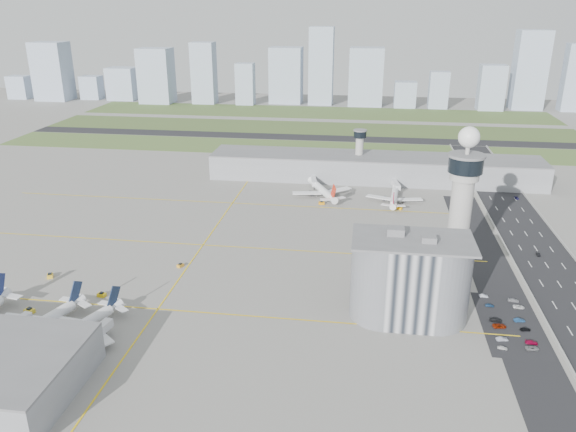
# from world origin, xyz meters

# --- Properties ---
(ground) EXTENTS (1000.00, 1000.00, 0.00)m
(ground) POSITION_xyz_m (0.00, 0.00, 0.00)
(ground) COLOR gray
(grass_strip_0) EXTENTS (480.00, 50.00, 0.08)m
(grass_strip_0) POSITION_xyz_m (-20.00, 225.00, 0.04)
(grass_strip_0) COLOR #4C6831
(grass_strip_0) RESTS_ON ground
(grass_strip_1) EXTENTS (480.00, 60.00, 0.08)m
(grass_strip_1) POSITION_xyz_m (-20.00, 300.00, 0.04)
(grass_strip_1) COLOR #3F5227
(grass_strip_1) RESTS_ON ground
(grass_strip_2) EXTENTS (480.00, 70.00, 0.08)m
(grass_strip_2) POSITION_xyz_m (-20.00, 380.00, 0.04)
(grass_strip_2) COLOR #3E5427
(grass_strip_2) RESTS_ON ground
(runway) EXTENTS (480.00, 22.00, 0.10)m
(runway) POSITION_xyz_m (-20.00, 262.00, 0.06)
(runway) COLOR black
(runway) RESTS_ON ground
(highway) EXTENTS (28.00, 500.00, 0.10)m
(highway) POSITION_xyz_m (115.00, 0.00, 0.05)
(highway) COLOR black
(highway) RESTS_ON ground
(barrier_left) EXTENTS (0.60, 500.00, 1.20)m
(barrier_left) POSITION_xyz_m (101.00, 0.00, 0.60)
(barrier_left) COLOR #9E9E99
(barrier_left) RESTS_ON ground
(landside_road) EXTENTS (18.00, 260.00, 0.08)m
(landside_road) POSITION_xyz_m (90.00, -10.00, 0.04)
(landside_road) COLOR black
(landside_road) RESTS_ON ground
(parking_lot) EXTENTS (20.00, 44.00, 0.10)m
(parking_lot) POSITION_xyz_m (88.00, -22.00, 0.05)
(parking_lot) COLOR black
(parking_lot) RESTS_ON ground
(taxiway_line_h_0) EXTENTS (260.00, 0.60, 0.01)m
(taxiway_line_h_0) POSITION_xyz_m (-40.00, -30.00, 0.01)
(taxiway_line_h_0) COLOR yellow
(taxiway_line_h_0) RESTS_ON ground
(taxiway_line_h_1) EXTENTS (260.00, 0.60, 0.01)m
(taxiway_line_h_1) POSITION_xyz_m (-40.00, 30.00, 0.01)
(taxiway_line_h_1) COLOR yellow
(taxiway_line_h_1) RESTS_ON ground
(taxiway_line_h_2) EXTENTS (260.00, 0.60, 0.01)m
(taxiway_line_h_2) POSITION_xyz_m (-40.00, 90.00, 0.01)
(taxiway_line_h_2) COLOR yellow
(taxiway_line_h_2) RESTS_ON ground
(taxiway_line_v) EXTENTS (0.60, 260.00, 0.01)m
(taxiway_line_v) POSITION_xyz_m (-40.00, 30.00, 0.01)
(taxiway_line_v) COLOR yellow
(taxiway_line_v) RESTS_ON ground
(control_tower) EXTENTS (14.00, 14.00, 64.50)m
(control_tower) POSITION_xyz_m (72.00, 8.00, 35.04)
(control_tower) COLOR #ADAAA5
(control_tower) RESTS_ON ground
(secondary_tower) EXTENTS (8.60, 8.60, 31.90)m
(secondary_tower) POSITION_xyz_m (30.00, 150.00, 18.80)
(secondary_tower) COLOR #ADAAA5
(secondary_tower) RESTS_ON ground
(admin_building) EXTENTS (42.00, 24.00, 33.50)m
(admin_building) POSITION_xyz_m (51.99, -22.00, 15.30)
(admin_building) COLOR #B2B2B7
(admin_building) RESTS_ON ground
(terminal_pier) EXTENTS (210.00, 32.00, 15.80)m
(terminal_pier) POSITION_xyz_m (40.00, 148.00, 7.90)
(terminal_pier) COLOR gray
(terminal_pier) RESTS_ON ground
(airplane_near_b) EXTENTS (46.22, 50.14, 11.53)m
(airplane_near_b) POSITION_xyz_m (-74.94, -51.70, 5.77)
(airplane_near_b) COLOR white
(airplane_near_b) RESTS_ON ground
(airplane_near_c) EXTENTS (46.39, 49.54, 11.08)m
(airplane_near_c) POSITION_xyz_m (-60.85, -51.34, 5.54)
(airplane_near_c) COLOR white
(airplane_near_c) RESTS_ON ground
(airplane_far_a) EXTENTS (51.80, 55.04, 12.21)m
(airplane_far_a) POSITION_xyz_m (9.40, 111.38, 6.11)
(airplane_far_a) COLOR white
(airplane_far_a) RESTS_ON ground
(airplane_far_b) EXTENTS (34.94, 40.19, 10.61)m
(airplane_far_b) POSITION_xyz_m (51.68, 105.71, 5.31)
(airplane_far_b) COLOR white
(airplane_far_b) RESTS_ON ground
(jet_bridge_near_1) EXTENTS (5.39, 14.31, 5.70)m
(jet_bridge_near_1) POSITION_xyz_m (-83.00, -61.00, 2.85)
(jet_bridge_near_1) COLOR silver
(jet_bridge_near_1) RESTS_ON ground
(jet_bridge_near_2) EXTENTS (5.39, 14.31, 5.70)m
(jet_bridge_near_2) POSITION_xyz_m (-53.00, -61.00, 2.85)
(jet_bridge_near_2) COLOR silver
(jet_bridge_near_2) RESTS_ON ground
(jet_bridge_far_0) EXTENTS (5.39, 14.31, 5.70)m
(jet_bridge_far_0) POSITION_xyz_m (2.00, 132.00, 2.85)
(jet_bridge_far_0) COLOR silver
(jet_bridge_far_0) RESTS_ON ground
(jet_bridge_far_1) EXTENTS (5.39, 14.31, 5.70)m
(jet_bridge_far_1) POSITION_xyz_m (52.00, 132.00, 2.85)
(jet_bridge_far_1) COLOR silver
(jet_bridge_far_1) RESTS_ON ground
(tug_0) EXTENTS (3.48, 3.95, 1.92)m
(tug_0) POSITION_xyz_m (-93.75, -11.42, 0.96)
(tug_0) COLOR gold
(tug_0) RESTS_ON ground
(tug_1) EXTENTS (4.13, 3.41, 2.06)m
(tug_1) POSITION_xyz_m (-85.99, -39.20, 1.03)
(tug_1) COLOR yellow
(tug_1) RESTS_ON ground
(tug_2) EXTENTS (3.40, 2.59, 1.81)m
(tug_2) POSITION_xyz_m (-65.15, -23.75, 0.91)
(tug_2) COLOR gold
(tug_2) RESTS_ON ground
(tug_3) EXTENTS (2.99, 3.36, 1.62)m
(tug_3) POSITION_xyz_m (-43.09, 5.95, 0.81)
(tug_3) COLOR orange
(tug_3) RESTS_ON ground
(tug_4) EXTENTS (3.60, 2.80, 1.88)m
(tug_4) POSITION_xyz_m (10.68, 95.24, 0.94)
(tug_4) COLOR orange
(tug_4) RESTS_ON ground
(tug_5) EXTENTS (3.64, 3.14, 1.77)m
(tug_5) POSITION_xyz_m (54.21, 93.23, 0.89)
(tug_5) COLOR #F5A103
(tug_5) RESTS_ON ground
(car_lot_0) EXTENTS (3.42, 1.81, 1.11)m
(car_lot_0) POSITION_xyz_m (82.28, -38.73, 0.55)
(car_lot_0) COLOR silver
(car_lot_0) RESTS_ON ground
(car_lot_1) EXTENTS (4.15, 2.03, 1.31)m
(car_lot_1) POSITION_xyz_m (83.15, -33.54, 0.66)
(car_lot_1) COLOR #8F94A4
(car_lot_1) RESTS_ON ground
(car_lot_2) EXTENTS (4.96, 2.80, 1.31)m
(car_lot_2) POSITION_xyz_m (84.01, -25.09, 0.65)
(car_lot_2) COLOR maroon
(car_lot_2) RESTS_ON ground
(car_lot_3) EXTENTS (4.42, 1.80, 1.28)m
(car_lot_3) POSITION_xyz_m (83.57, -21.09, 0.64)
(car_lot_3) COLOR black
(car_lot_3) RESTS_ON ground
(car_lot_4) EXTENTS (3.38, 1.64, 1.11)m
(car_lot_4) POSITION_xyz_m (83.37, -10.41, 0.56)
(car_lot_4) COLOR navy
(car_lot_4) RESTS_ON ground
(car_lot_5) EXTENTS (3.47, 1.27, 1.13)m
(car_lot_5) POSITION_xyz_m (82.45, -3.23, 0.57)
(car_lot_5) COLOR silver
(car_lot_5) RESTS_ON ground
(car_lot_6) EXTENTS (4.59, 2.59, 1.21)m
(car_lot_6) POSITION_xyz_m (91.89, -37.71, 0.60)
(car_lot_6) COLOR gray
(car_lot_6) RESTS_ON ground
(car_lot_7) EXTENTS (4.17, 1.87, 1.19)m
(car_lot_7) POSITION_xyz_m (92.60, -34.15, 0.59)
(car_lot_7) COLOR maroon
(car_lot_7) RESTS_ON ground
(car_lot_8) EXTENTS (3.67, 1.95, 1.19)m
(car_lot_8) POSITION_xyz_m (92.51, -25.98, 0.59)
(car_lot_8) COLOR black
(car_lot_8) RESTS_ON ground
(car_lot_9) EXTENTS (4.04, 1.97, 1.27)m
(car_lot_9) POSITION_xyz_m (91.88, -20.06, 0.64)
(car_lot_9) COLOR navy
(car_lot_9) RESTS_ON ground
(car_lot_10) EXTENTS (4.22, 2.13, 1.14)m
(car_lot_10) POSITION_xyz_m (93.98, -10.15, 0.57)
(car_lot_10) COLOR white
(car_lot_10) RESTS_ON ground
(car_lot_11) EXTENTS (4.04, 1.67, 1.17)m
(car_lot_11) POSITION_xyz_m (93.14, -5.32, 0.58)
(car_lot_11) COLOR #9B9BA0
(car_lot_11) RESTS_ON ground
(car_hw_1) EXTENTS (1.54, 3.84, 1.24)m
(car_hw_1) POSITION_xyz_m (113.96, 40.18, 0.62)
(car_hw_1) COLOR black
(car_hw_1) RESTS_ON ground
(car_hw_2) EXTENTS (2.07, 4.18, 1.14)m
(car_hw_2) POSITION_xyz_m (122.90, 120.88, 0.57)
(car_hw_2) COLOR #1A1753
(car_hw_2) RESTS_ON ground
(car_hw_4) EXTENTS (1.71, 3.42, 1.12)m
(car_hw_4) POSITION_xyz_m (108.56, 180.64, 0.56)
(car_hw_4) COLOR #9BA0AE
(car_hw_4) RESTS_ON ground
(skyline_bldg_0) EXTENTS (24.05, 19.24, 26.50)m
(skyline_bldg_0) POSITION_xyz_m (-377.77, 421.70, 13.25)
(skyline_bldg_0) COLOR #9EADC1
(skyline_bldg_0) RESTS_ON ground
(skyline_bldg_1) EXTENTS (37.63, 30.10, 65.60)m
(skyline_bldg_1) POSITION_xyz_m (-331.22, 417.61, 32.80)
(skyline_bldg_1) COLOR #9EADC1
(skyline_bldg_1) RESTS_ON ground
(skyline_bldg_2) EXTENTS (22.81, 18.25, 26.79)m
(skyline_bldg_2) POSITION_xyz_m (-291.25, 430.16, 13.39)
(skyline_bldg_2) COLOR #9EADC1
(skyline_bldg_2) RESTS_ON ground
(skyline_bldg_3) EXTENTS (32.30, 25.84, 36.93)m
(skyline_bldg_3) POSITION_xyz_m (-252.58, 431.35, 18.47)
(skyline_bldg_3) COLOR #9EADC1
(skyline_bldg_3) RESTS_ON ground
(skyline_bldg_4) EXTENTS (35.81, 28.65, 60.36)m
(skyline_bldg_4) POSITION_xyz_m (-204.47, 415.19, 30.18)
(skyline_bldg_4) COLOR #9EADC1
(skyline_bldg_4) RESTS_ON ground
(skyline_bldg_5) EXTENTS (25.49, 20.39, 66.89)m
(skyline_bldg_5) POSITION_xyz_m (-150.11, 419.66, 33.44)
(skyline_bldg_5) COLOR #9EADC1
(skyline_bldg_5) RESTS_ON ground
(skyline_bldg_6) EXTENTS (20.04, 16.03, 45.20)m
(skyline_bldg_6) POSITION_xyz_m (-102.68, 417.90, 22.60)
(skyline_bldg_6) COLOR #9EADC1
(skyline_bldg_6) RESTS_ON ground
(skyline_bldg_7) EXTENTS (35.76, 28.61, 61.22)m
(skyline_bldg_7) POSITION_xyz_m (-59.44, 436.89, 30.61)
(skyline_bldg_7) COLOR #9EADC1
(skyline_bldg_7) RESTS_ON ground
(skyline_bldg_8) EXTENTS (26.33, 21.06, 83.39)m
(skyline_bldg_8) POSITION_xyz_m (-19.42, 431.56, 41.69)
(skyline_bldg_8) COLOR #9EADC1
(skyline_bldg_8) RESTS_ON ground
(skyline_bldg_9) EXTENTS (36.96, 29.57, 62.11)m
(skyline_bldg_9) POSITION_xyz_m (30.27, 432.32, 31.06)
(skyline_bldg_9) COLOR #9EADC1
(skyline_bldg_9) RESTS_ON ground
(skyline_bldg_10) EXTENTS (23.01, 18.41, 27.75)m
(skyline_bldg_10) POSITION_xyz_m (73.27, 423.68, 13.87)
(skyline_bldg_10) COLOR #9EADC1
(skyline_bldg_10) RESTS_ON ground
(skyline_bldg_11) EXTENTS (20.22, 16.18, 38.97)m
(skyline_bldg_11) POSITION_xyz_m (108.28, 423.34, 19.48)
(skyline_bldg_11) COLOR #9EADC1
(skyline_bldg_11) RESTS_ON ground
(skyline_bldg_12) EXTENTS (26.14, 20.92, 46.89)m
(skyline_bldg_12) POSITION_xyz_m (162.17, 421.29, 23.44)
(skyline_bldg_12) COLOR #9EADC1
(skyline_bldg_12) RESTS_ON ground
(skyline_bldg_13) EXTENTS (32.26, 25.81, 81.20)m
(skyline_bldg_13) POSITION_xyz_m (201.27, 433.27, 40.60)
(skyline_bldg_13) COLOR #9EADC1
(skyline_bldg_13) RESTS_ON ground
(skyline_bldg_14) EXTENTS (21.59, 17.28, 68.75)m
(skyline_bldg_14) POSITION_xyz_m (244.74, 426.38, 34.37)
(skyline_bldg_14) COLOR #9EADC1
(skyline_bldg_14) RESTS_ON ground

